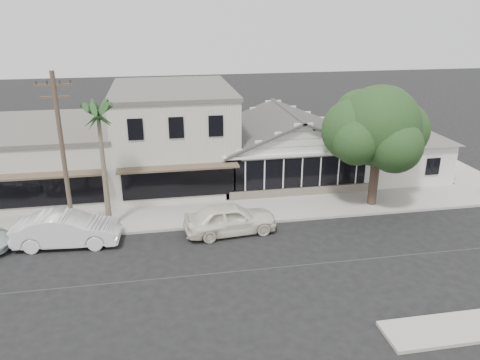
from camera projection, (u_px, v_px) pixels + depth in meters
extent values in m
plane|color=black|center=(253.00, 270.00, 22.51)|extent=(140.00, 140.00, 0.00)
cube|color=#9E9991|center=(96.00, 222.00, 27.39)|extent=(90.00, 3.50, 0.15)
cube|color=white|center=(285.00, 158.00, 34.36)|extent=(10.00, 8.00, 3.00)
cube|color=black|center=(302.00, 173.00, 30.53)|extent=(8.80, 0.10, 2.00)
cube|color=#60564C|center=(301.00, 192.00, 31.02)|extent=(9.60, 0.18, 0.70)
cube|color=white|center=(395.00, 156.00, 34.81)|extent=(6.00, 6.00, 3.00)
cube|color=silver|center=(174.00, 136.00, 33.35)|extent=(8.00, 10.00, 6.50)
cube|color=beige|center=(43.00, 158.00, 32.25)|extent=(10.00, 10.00, 4.20)
cylinder|color=brown|center=(64.00, 159.00, 24.25)|extent=(0.24, 0.24, 9.00)
cube|color=brown|center=(54.00, 85.00, 22.94)|extent=(1.80, 0.12, 0.12)
cube|color=brown|center=(55.00, 97.00, 23.14)|extent=(1.40, 0.12, 0.12)
imported|color=white|center=(230.00, 218.00, 25.95)|extent=(5.31, 2.57, 1.75)
imported|color=white|center=(67.00, 229.00, 24.62)|extent=(5.57, 2.30, 1.79)
cylinder|color=#47362B|center=(373.00, 183.00, 29.30)|extent=(0.57, 0.57, 3.02)
sphere|color=#1C3816|center=(379.00, 126.00, 28.02)|extent=(4.91, 4.91, 4.91)
sphere|color=#1C3816|center=(400.00, 130.00, 28.99)|extent=(3.59, 3.59, 3.59)
sphere|color=#1C3816|center=(353.00, 130.00, 28.22)|extent=(3.78, 3.78, 3.78)
sphere|color=#1C3816|center=(395.00, 146.00, 27.07)|extent=(3.21, 3.21, 3.21)
sphere|color=#1C3816|center=(361.00, 116.00, 29.22)|extent=(3.40, 3.40, 3.40)
sphere|color=#1C3816|center=(388.00, 110.00, 29.20)|extent=(3.02, 3.02, 3.02)
sphere|color=#1C3816|center=(357.00, 141.00, 27.27)|extent=(2.83, 2.83, 2.83)
cone|color=#726651|center=(105.00, 176.00, 25.56)|extent=(0.35, 0.35, 6.48)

